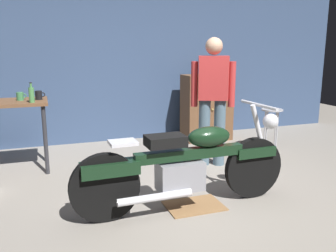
{
  "coord_description": "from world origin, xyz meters",
  "views": [
    {
      "loc": [
        -1.4,
        -3.15,
        1.54
      ],
      "look_at": [
        -0.05,
        0.7,
        0.65
      ],
      "focal_mm": 38.5,
      "sensor_mm": 36.0,
      "label": 1
    }
  ],
  "objects_px": {
    "motorcycle": "(187,164)",
    "mug_black_matte": "(39,95)",
    "shop_stool": "(272,118)",
    "wooden_dresser": "(207,107)",
    "mug_green_speckled": "(20,96)",
    "bottle": "(32,94)",
    "person_standing": "(213,96)"
  },
  "relations": [
    {
      "from": "motorcycle",
      "to": "mug_black_matte",
      "type": "distance_m",
      "value": 2.22
    },
    {
      "from": "shop_stool",
      "to": "mug_black_matte",
      "type": "height_order",
      "value": "mug_black_matte"
    },
    {
      "from": "wooden_dresser",
      "to": "mug_green_speckled",
      "type": "bearing_deg",
      "value": -167.0
    },
    {
      "from": "motorcycle",
      "to": "shop_stool",
      "type": "relative_size",
      "value": 3.42
    },
    {
      "from": "person_standing",
      "to": "bottle",
      "type": "relative_size",
      "value": 6.93
    },
    {
      "from": "shop_stool",
      "to": "wooden_dresser",
      "type": "relative_size",
      "value": 0.58
    },
    {
      "from": "person_standing",
      "to": "wooden_dresser",
      "type": "distance_m",
      "value": 1.42
    },
    {
      "from": "motorcycle",
      "to": "wooden_dresser",
      "type": "height_order",
      "value": "wooden_dresser"
    },
    {
      "from": "mug_green_speckled",
      "to": "bottle",
      "type": "relative_size",
      "value": 0.5
    },
    {
      "from": "shop_stool",
      "to": "bottle",
      "type": "bearing_deg",
      "value": 179.06
    },
    {
      "from": "motorcycle",
      "to": "bottle",
      "type": "relative_size",
      "value": 9.09
    },
    {
      "from": "motorcycle",
      "to": "mug_black_matte",
      "type": "height_order",
      "value": "mug_black_matte"
    },
    {
      "from": "motorcycle",
      "to": "mug_black_matte",
      "type": "relative_size",
      "value": 18.22
    },
    {
      "from": "wooden_dresser",
      "to": "motorcycle",
      "type": "bearing_deg",
      "value": -119.26
    },
    {
      "from": "wooden_dresser",
      "to": "mug_black_matte",
      "type": "distance_m",
      "value": 2.77
    },
    {
      "from": "person_standing",
      "to": "shop_stool",
      "type": "height_order",
      "value": "person_standing"
    },
    {
      "from": "motorcycle",
      "to": "wooden_dresser",
      "type": "relative_size",
      "value": 1.99
    },
    {
      "from": "mug_black_matte",
      "to": "wooden_dresser",
      "type": "bearing_deg",
      "value": 14.36
    },
    {
      "from": "mug_black_matte",
      "to": "mug_green_speckled",
      "type": "xyz_separation_m",
      "value": [
        -0.22,
        0.02,
        -0.01
      ]
    },
    {
      "from": "shop_stool",
      "to": "mug_green_speckled",
      "type": "distance_m",
      "value": 3.54
    },
    {
      "from": "motorcycle",
      "to": "wooden_dresser",
      "type": "xyz_separation_m",
      "value": [
        1.35,
        2.41,
        0.1
      ]
    },
    {
      "from": "bottle",
      "to": "mug_black_matte",
      "type": "bearing_deg",
      "value": 70.22
    },
    {
      "from": "motorcycle",
      "to": "wooden_dresser",
      "type": "bearing_deg",
      "value": 59.54
    },
    {
      "from": "mug_black_matte",
      "to": "shop_stool",
      "type": "bearing_deg",
      "value": -4.82
    },
    {
      "from": "mug_green_speckled",
      "to": "shop_stool",
      "type": "bearing_deg",
      "value": -4.79
    },
    {
      "from": "person_standing",
      "to": "motorcycle",
      "type": "bearing_deg",
      "value": 77.35
    },
    {
      "from": "shop_stool",
      "to": "wooden_dresser",
      "type": "xyz_separation_m",
      "value": [
        -0.63,
        0.96,
        0.05
      ]
    },
    {
      "from": "wooden_dresser",
      "to": "mug_green_speckled",
      "type": "height_order",
      "value": "wooden_dresser"
    },
    {
      "from": "motorcycle",
      "to": "person_standing",
      "type": "xyz_separation_m",
      "value": [
        0.83,
        1.14,
        0.48
      ]
    },
    {
      "from": "person_standing",
      "to": "mug_green_speckled",
      "type": "bearing_deg",
      "value": 8.83
    },
    {
      "from": "mug_black_matte",
      "to": "mug_green_speckled",
      "type": "distance_m",
      "value": 0.22
    },
    {
      "from": "shop_stool",
      "to": "bottle",
      "type": "xyz_separation_m",
      "value": [
        -3.36,
        0.06,
        0.5
      ]
    }
  ]
}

